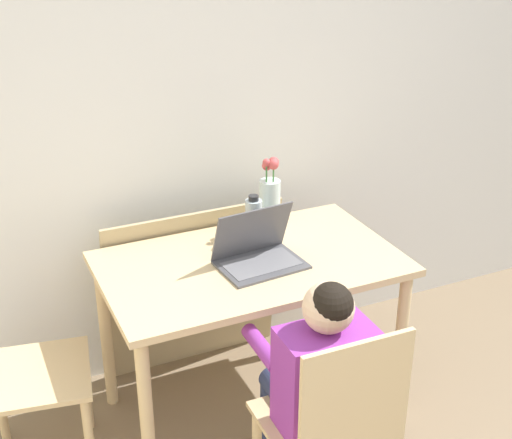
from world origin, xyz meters
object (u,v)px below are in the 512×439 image
(chair_spare, at_px, (15,372))
(laptop, at_px, (257,251))
(chair_occupied, at_px, (333,430))
(water_bottle, at_px, (254,221))
(person_seated, at_px, (317,371))
(flower_vase, at_px, (270,202))

(chair_spare, bearing_deg, laptop, -84.98)
(chair_occupied, bearing_deg, water_bottle, -95.33)
(person_seated, distance_m, water_bottle, 0.76)
(flower_vase, xyz_separation_m, water_bottle, (-0.10, -0.06, -0.04))
(laptop, relative_size, water_bottle, 1.59)
(water_bottle, bearing_deg, chair_spare, -175.45)
(flower_vase, distance_m, water_bottle, 0.13)
(chair_spare, distance_m, person_seated, 1.13)
(person_seated, bearing_deg, laptop, -92.57)
(chair_spare, height_order, flower_vase, flower_vase)
(water_bottle, bearing_deg, laptop, -109.57)
(chair_spare, relative_size, person_seated, 0.90)
(laptop, height_order, flower_vase, flower_vase)
(laptop, bearing_deg, flower_vase, 49.46)
(laptop, bearing_deg, chair_occupied, -98.12)
(person_seated, relative_size, laptop, 2.85)
(laptop, height_order, water_bottle, laptop)
(chair_occupied, height_order, water_bottle, water_bottle)
(flower_vase, bearing_deg, chair_occupied, -102.45)
(person_seated, bearing_deg, chair_occupied, 90.00)
(chair_occupied, relative_size, water_bottle, 4.07)
(person_seated, height_order, laptop, person_seated)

